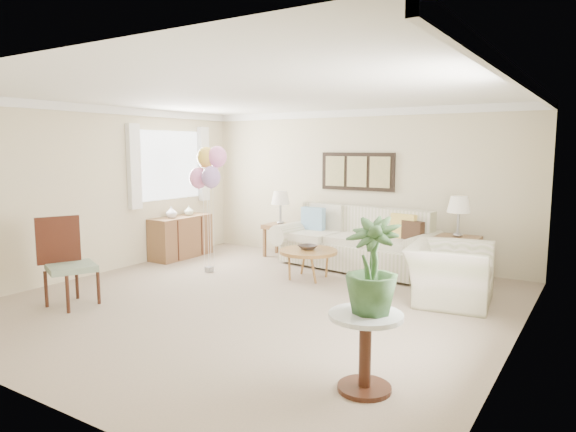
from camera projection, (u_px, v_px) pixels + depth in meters
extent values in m
plane|color=tan|center=(257.00, 302.00, 6.52)|extent=(6.00, 6.00, 0.00)
cube|color=beige|center=(358.00, 186.00, 8.87)|extent=(6.00, 0.04, 2.60)
cube|color=beige|center=(21.00, 235.00, 3.84)|extent=(6.00, 0.04, 2.60)
cube|color=beige|center=(99.00, 190.00, 7.94)|extent=(0.04, 6.00, 2.60)
cube|color=beige|center=(518.00, 218.00, 4.76)|extent=(0.04, 6.00, 2.60)
cube|color=white|center=(255.00, 95.00, 6.18)|extent=(6.00, 6.00, 0.02)
cube|color=white|center=(358.00, 113.00, 8.68)|extent=(6.00, 0.06, 0.12)
cube|color=white|center=(97.00, 109.00, 7.77)|extent=(0.06, 6.00, 0.12)
cube|color=white|center=(523.00, 82.00, 4.62)|extent=(0.06, 6.00, 0.12)
cube|color=white|center=(170.00, 165.00, 9.14)|extent=(0.04, 1.40, 1.20)
cube|color=white|center=(134.00, 167.00, 8.41)|extent=(0.10, 0.22, 1.40)
cube|color=white|center=(204.00, 164.00, 9.83)|extent=(0.10, 0.22, 1.40)
cube|color=black|center=(357.00, 172.00, 8.81)|extent=(1.35, 0.04, 0.65)
cube|color=#8C8C59|center=(335.00, 171.00, 9.01)|extent=(0.36, 0.02, 0.52)
cube|color=#8C8C59|center=(357.00, 172.00, 8.79)|extent=(0.36, 0.02, 0.52)
cube|color=#8C8C59|center=(380.00, 172.00, 8.56)|extent=(0.36, 0.02, 0.52)
cube|color=beige|center=(355.00, 254.00, 8.35)|extent=(2.53, 1.28, 0.40)
cube|color=beige|center=(364.00, 224.00, 8.60)|extent=(2.43, 0.54, 0.61)
cylinder|color=beige|center=(294.00, 232.00, 8.93)|extent=(0.47, 1.03, 0.35)
cylinder|color=beige|center=(425.00, 246.00, 7.71)|extent=(0.47, 1.03, 0.35)
cube|color=beige|center=(316.00, 236.00, 8.64)|extent=(0.75, 0.87, 0.13)
cube|color=beige|center=(354.00, 240.00, 8.28)|extent=(0.75, 0.87, 0.13)
cube|color=beige|center=(395.00, 244.00, 7.91)|extent=(0.75, 0.87, 0.13)
cube|color=#78A7C8|center=(313.00, 219.00, 8.86)|extent=(0.42, 0.13, 0.42)
cube|color=#D8B651|center=(404.00, 227.00, 7.99)|extent=(0.42, 0.13, 0.42)
cube|color=#332115|center=(413.00, 233.00, 7.85)|extent=(0.37, 0.11, 0.37)
cube|color=beige|center=(355.00, 267.00, 8.38)|extent=(2.20, 0.88, 0.04)
cube|color=olive|center=(281.00, 226.00, 9.26)|extent=(0.54, 0.49, 0.08)
cube|color=olive|center=(265.00, 243.00, 9.25)|extent=(0.05, 0.05, 0.51)
cube|color=olive|center=(285.00, 245.00, 9.02)|extent=(0.05, 0.05, 0.51)
cube|color=olive|center=(277.00, 240.00, 9.58)|extent=(0.05, 0.05, 0.51)
cube|color=olive|center=(296.00, 242.00, 9.35)|extent=(0.05, 0.05, 0.51)
cube|color=olive|center=(457.00, 240.00, 7.51)|extent=(0.61, 0.55, 0.09)
cube|color=olive|center=(436.00, 263.00, 7.50)|extent=(0.06, 0.06, 0.57)
cube|color=olive|center=(470.00, 267.00, 7.24)|extent=(0.06, 0.06, 0.57)
cube|color=olive|center=(444.00, 257.00, 7.87)|extent=(0.06, 0.06, 0.57)
cube|color=olive|center=(477.00, 261.00, 7.61)|extent=(0.06, 0.06, 0.57)
cylinder|color=gray|center=(280.00, 223.00, 9.25)|extent=(0.14, 0.14, 0.06)
cylinder|color=gray|center=(280.00, 213.00, 9.23)|extent=(0.04, 0.04, 0.30)
cone|color=silver|center=(280.00, 198.00, 9.19)|extent=(0.34, 0.34, 0.24)
cylinder|color=gray|center=(458.00, 235.00, 7.50)|extent=(0.14, 0.14, 0.06)
cylinder|color=gray|center=(458.00, 223.00, 7.48)|extent=(0.04, 0.04, 0.30)
cone|color=silver|center=(459.00, 204.00, 7.44)|extent=(0.34, 0.34, 0.24)
cylinder|color=olive|center=(308.00, 251.00, 7.66)|extent=(0.87, 0.87, 0.05)
cylinder|color=olive|center=(327.00, 265.00, 7.75)|extent=(0.03, 0.03, 0.39)
cylinder|color=olive|center=(303.00, 262.00, 7.97)|extent=(0.03, 0.03, 0.39)
cylinder|color=olive|center=(289.00, 267.00, 7.62)|extent=(0.03, 0.03, 0.39)
cylinder|color=olive|center=(313.00, 270.00, 7.40)|extent=(0.03, 0.03, 0.39)
imported|color=#322925|center=(308.00, 247.00, 7.69)|extent=(0.34, 0.34, 0.07)
imported|color=beige|center=(450.00, 273.00, 6.52)|extent=(1.12, 1.25, 0.74)
cylinder|color=silver|center=(366.00, 316.00, 4.07)|extent=(0.60, 0.60, 0.04)
cylinder|color=#3A170E|center=(365.00, 354.00, 4.11)|extent=(0.10, 0.10, 0.60)
cylinder|color=#3A170E|center=(364.00, 390.00, 4.15)|extent=(0.44, 0.44, 0.01)
imported|color=#284922|center=(372.00, 266.00, 4.03)|extent=(0.44, 0.44, 0.76)
cube|color=gray|center=(71.00, 267.00, 6.34)|extent=(0.71, 0.71, 0.08)
cylinder|color=#3A170E|center=(46.00, 289.00, 6.31)|extent=(0.04, 0.04, 0.45)
cylinder|color=#3A170E|center=(68.00, 295.00, 6.08)|extent=(0.04, 0.04, 0.45)
cylinder|color=#3A170E|center=(77.00, 282.00, 6.67)|extent=(0.04, 0.04, 0.45)
cylinder|color=#3A170E|center=(98.00, 286.00, 6.44)|extent=(0.04, 0.04, 0.45)
cube|color=#3A170E|center=(58.00, 240.00, 6.42)|extent=(0.25, 0.49, 0.59)
cube|color=olive|center=(181.00, 237.00, 9.20)|extent=(0.45, 1.20, 0.74)
cube|color=#3A170E|center=(169.00, 239.00, 8.94)|extent=(0.46, 0.02, 0.70)
cube|color=#3A170E|center=(193.00, 235.00, 9.44)|extent=(0.46, 0.02, 0.70)
imported|color=silver|center=(171.00, 212.00, 8.92)|extent=(0.24, 0.24, 0.20)
imported|color=beige|center=(189.00, 211.00, 9.29)|extent=(0.19, 0.19, 0.18)
cube|color=gray|center=(209.00, 269.00, 8.13)|extent=(0.10, 0.10, 0.08)
ellipsoid|color=#FF8CD1|center=(199.00, 178.00, 7.98)|extent=(0.29, 0.29, 0.34)
cylinder|color=silver|center=(204.00, 228.00, 8.07)|extent=(0.01, 0.01, 1.24)
ellipsoid|color=#AB82CA|center=(211.00, 177.00, 7.81)|extent=(0.29, 0.29, 0.34)
cylinder|color=silver|center=(210.00, 228.00, 7.98)|extent=(0.01, 0.01, 1.26)
ellipsoid|color=gold|center=(206.00, 157.00, 7.99)|extent=(0.29, 0.29, 0.34)
cylinder|color=silver|center=(208.00, 218.00, 8.07)|extent=(0.01, 0.01, 1.55)
ellipsoid|color=#FF8CD1|center=(217.00, 157.00, 7.94)|extent=(0.29, 0.29, 0.34)
cylinder|color=silver|center=(213.00, 218.00, 8.05)|extent=(0.01, 0.01, 1.57)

